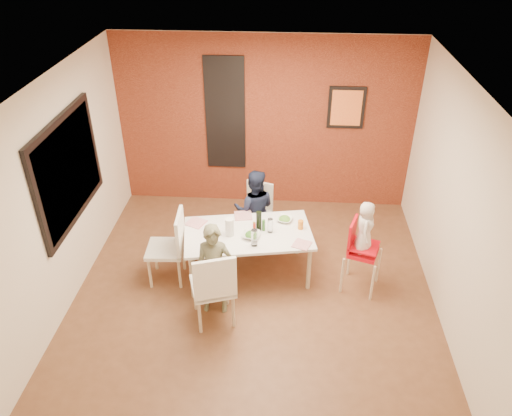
# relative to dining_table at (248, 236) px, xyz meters

# --- Properties ---
(ground) EXTENTS (4.50, 4.50, 0.00)m
(ground) POSITION_rel_dining_table_xyz_m (0.10, -0.32, -0.61)
(ground) COLOR brown
(ground) RESTS_ON ground
(ceiling) EXTENTS (4.50, 4.50, 0.02)m
(ceiling) POSITION_rel_dining_table_xyz_m (0.10, -0.32, 2.09)
(ceiling) COLOR white
(ceiling) RESTS_ON wall_back
(wall_back) EXTENTS (4.50, 0.02, 2.70)m
(wall_back) POSITION_rel_dining_table_xyz_m (0.10, 1.93, 0.74)
(wall_back) COLOR #EFE1C6
(wall_back) RESTS_ON ground
(wall_front) EXTENTS (4.50, 0.02, 2.70)m
(wall_front) POSITION_rel_dining_table_xyz_m (0.10, -2.57, 0.74)
(wall_front) COLOR #EFE1C6
(wall_front) RESTS_ON ground
(wall_left) EXTENTS (0.02, 4.50, 2.70)m
(wall_left) POSITION_rel_dining_table_xyz_m (-2.15, -0.32, 0.74)
(wall_left) COLOR #EFE1C6
(wall_left) RESTS_ON ground
(wall_right) EXTENTS (0.02, 4.50, 2.70)m
(wall_right) POSITION_rel_dining_table_xyz_m (2.35, -0.32, 0.74)
(wall_right) COLOR #EFE1C6
(wall_right) RESTS_ON ground
(brick_accent_wall) EXTENTS (4.50, 0.02, 2.70)m
(brick_accent_wall) POSITION_rel_dining_table_xyz_m (0.10, 1.91, 0.74)
(brick_accent_wall) COLOR maroon
(brick_accent_wall) RESTS_ON ground
(picture_window_frame) EXTENTS (0.05, 1.70, 1.30)m
(picture_window_frame) POSITION_rel_dining_table_xyz_m (-2.12, -0.12, 0.94)
(picture_window_frame) COLOR black
(picture_window_frame) RESTS_ON wall_left
(picture_window_pane) EXTENTS (0.02, 1.55, 1.15)m
(picture_window_pane) POSITION_rel_dining_table_xyz_m (-2.10, -0.12, 0.94)
(picture_window_pane) COLOR black
(picture_window_pane) RESTS_ON wall_left
(glassblock_strip) EXTENTS (0.55, 0.03, 1.70)m
(glassblock_strip) POSITION_rel_dining_table_xyz_m (-0.50, 1.90, 0.89)
(glassblock_strip) COLOR silver
(glassblock_strip) RESTS_ON wall_back
(glassblock_surround) EXTENTS (0.60, 0.03, 1.76)m
(glassblock_surround) POSITION_rel_dining_table_xyz_m (-0.50, 1.89, 0.89)
(glassblock_surround) COLOR black
(glassblock_surround) RESTS_ON wall_back
(art_print_frame) EXTENTS (0.54, 0.03, 0.64)m
(art_print_frame) POSITION_rel_dining_table_xyz_m (1.30, 1.89, 1.04)
(art_print_frame) COLOR black
(art_print_frame) RESTS_ON wall_back
(art_print_canvas) EXTENTS (0.44, 0.01, 0.54)m
(art_print_canvas) POSITION_rel_dining_table_xyz_m (1.30, 1.88, 1.04)
(art_print_canvas) COLOR orange
(art_print_canvas) RESTS_ON wall_back
(dining_table) EXTENTS (1.74, 1.17, 0.67)m
(dining_table) POSITION_rel_dining_table_xyz_m (0.00, 0.00, 0.00)
(dining_table) COLOR white
(dining_table) RESTS_ON ground
(chair_near) EXTENTS (0.60, 0.60, 1.03)m
(chair_near) POSITION_rel_dining_table_xyz_m (-0.31, -0.94, -0.03)
(chair_near) COLOR white
(chair_near) RESTS_ON ground
(chair_far) EXTENTS (0.50, 0.50, 0.86)m
(chair_far) POSITION_rel_dining_table_xyz_m (0.06, 0.89, -0.13)
(chair_far) COLOR silver
(chair_far) RESTS_ON ground
(chair_left) EXTENTS (0.49, 0.49, 1.00)m
(chair_left) POSITION_rel_dining_table_xyz_m (-0.96, -0.16, -0.05)
(chair_left) COLOR white
(chair_left) RESTS_ON ground
(high_chair) EXTENTS (0.52, 0.52, 0.98)m
(high_chair) POSITION_rel_dining_table_xyz_m (1.40, -0.14, -0.02)
(high_chair) COLOR red
(high_chair) RESTS_ON ground
(child_near) EXTENTS (0.44, 0.30, 1.20)m
(child_near) POSITION_rel_dining_table_xyz_m (-0.34, -0.69, -0.01)
(child_near) COLOR #5D5B42
(child_near) RESTS_ON ground
(child_far) EXTENTS (0.59, 0.47, 1.20)m
(child_far) POSITION_rel_dining_table_xyz_m (0.04, 0.65, -0.01)
(child_far) COLOR #151B31
(child_far) RESTS_ON ground
(toddler) EXTENTS (0.25, 0.36, 0.68)m
(toddler) POSITION_rel_dining_table_xyz_m (1.42, -0.16, 0.31)
(toddler) COLOR silver
(toddler) RESTS_ON high_chair
(plate_near_left) EXTENTS (0.23, 0.23, 0.01)m
(plate_near_left) POSITION_rel_dining_table_xyz_m (-0.41, -0.42, 0.07)
(plate_near_left) COLOR white
(plate_near_left) RESTS_ON dining_table
(plate_far_mid) EXTENTS (0.26, 0.26, 0.01)m
(plate_far_mid) POSITION_rel_dining_table_xyz_m (-0.10, 0.38, 0.07)
(plate_far_mid) COLOR silver
(plate_far_mid) RESTS_ON dining_table
(plate_near_right) EXTENTS (0.26, 0.26, 0.01)m
(plate_near_right) POSITION_rel_dining_table_xyz_m (0.68, -0.22, 0.06)
(plate_near_right) COLOR white
(plate_near_right) RESTS_ON dining_table
(plate_far_left) EXTENTS (0.30, 0.30, 0.01)m
(plate_far_left) POSITION_rel_dining_table_xyz_m (-0.70, 0.17, 0.07)
(plate_far_left) COLOR white
(plate_far_left) RESTS_ON dining_table
(salad_bowl_a) EXTENTS (0.26, 0.26, 0.06)m
(salad_bowl_a) POSITION_rel_dining_table_xyz_m (0.05, -0.10, 0.09)
(salad_bowl_a) COLOR white
(salad_bowl_a) RESTS_ON dining_table
(salad_bowl_b) EXTENTS (0.26, 0.26, 0.05)m
(salad_bowl_b) POSITION_rel_dining_table_xyz_m (0.46, 0.30, 0.08)
(salad_bowl_b) COLOR white
(salad_bowl_b) RESTS_ON dining_table
(wine_bottle) EXTENTS (0.07, 0.07, 0.27)m
(wine_bottle) POSITION_rel_dining_table_xyz_m (0.13, 0.06, 0.19)
(wine_bottle) COLOR black
(wine_bottle) RESTS_ON dining_table
(wine_glass_a) EXTENTS (0.08, 0.08, 0.22)m
(wine_glass_a) POSITION_rel_dining_table_xyz_m (0.10, -0.27, 0.17)
(wine_glass_a) COLOR white
(wine_glass_a) RESTS_ON dining_table
(wine_glass_b) EXTENTS (0.07, 0.07, 0.20)m
(wine_glass_b) POSITION_rel_dining_table_xyz_m (0.28, 0.03, 0.16)
(wine_glass_b) COLOR white
(wine_glass_b) RESTS_ON dining_table
(paper_towel_roll) EXTENTS (0.11, 0.11, 0.24)m
(paper_towel_roll) POSITION_rel_dining_table_xyz_m (-0.22, -0.08, 0.18)
(paper_towel_roll) COLOR white
(paper_towel_roll) RESTS_ON dining_table
(condiment_red) EXTENTS (0.03, 0.03, 0.13)m
(condiment_red) POSITION_rel_dining_table_xyz_m (0.08, 0.02, 0.12)
(condiment_red) COLOR red
(condiment_red) RESTS_ON dining_table
(condiment_green) EXTENTS (0.04, 0.04, 0.16)m
(condiment_green) POSITION_rel_dining_table_xyz_m (0.19, 0.06, 0.14)
(condiment_green) COLOR #2D6923
(condiment_green) RESTS_ON dining_table
(condiment_brown) EXTENTS (0.04, 0.04, 0.14)m
(condiment_brown) POSITION_rel_dining_table_xyz_m (0.08, 0.03, 0.13)
(condiment_brown) COLOR brown
(condiment_brown) RESTS_ON dining_table
(sippy_cup) EXTENTS (0.07, 0.07, 0.12)m
(sippy_cup) POSITION_rel_dining_table_xyz_m (0.66, 0.13, 0.12)
(sippy_cup) COLOR orange
(sippy_cup) RESTS_ON dining_table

